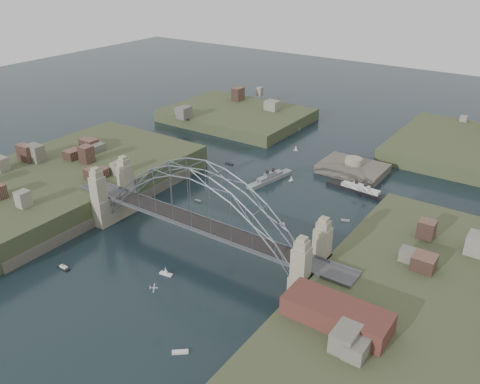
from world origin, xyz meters
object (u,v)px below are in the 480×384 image
bridge (199,210)px  wharf_shed (337,314)px  naval_cruiser_far (286,132)px  naval_cruiser_near (270,179)px  ocean_liner (360,191)px  fort_island (352,173)px

bridge → wharf_shed: size_ratio=4.20×
naval_cruiser_far → wharf_shed: bearing=-55.9°
naval_cruiser_near → naval_cruiser_far: size_ratio=1.22×
ocean_liner → naval_cruiser_far: bearing=143.4°
naval_cruiser_near → ocean_liner: (28.64, 8.62, -0.04)m
bridge → naval_cruiser_far: 96.48m
fort_island → ocean_liner: 16.45m
naval_cruiser_far → ocean_liner: bearing=-36.6°
naval_cruiser_near → fort_island: bearing=48.4°
wharf_shed → fort_island: bearing=110.9°
bridge → naval_cruiser_near: size_ratio=4.21×
wharf_shed → ocean_liner: 74.40m
fort_island → naval_cruiser_far: size_ratio=1.34×
bridge → ocean_liner: bearing=69.8°
naval_cruiser_near → naval_cruiser_far: naval_cruiser_near is taller
naval_cruiser_far → naval_cruiser_near: bearing=-66.2°
bridge → naval_cruiser_near: 49.43m
bridge → naval_cruiser_far: bridge is taller
bridge → naval_cruiser_far: bearing=106.7°
ocean_liner → fort_island: bearing=121.7°
fort_island → bridge: bearing=-99.7°
fort_island → naval_cruiser_far: 45.15m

